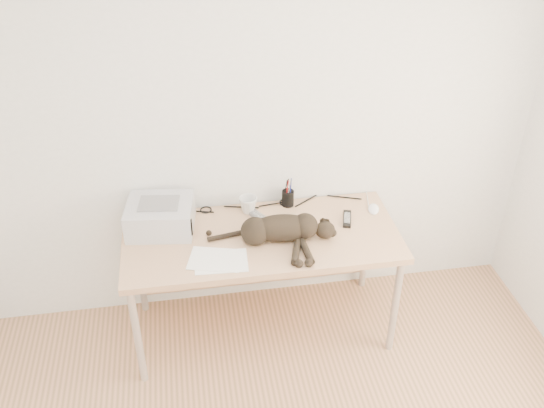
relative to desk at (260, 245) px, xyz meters
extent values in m
plane|color=white|center=(0.00, 0.27, 0.69)|extent=(3.50, 0.00, 3.50)
cube|color=tan|center=(0.00, -0.09, 0.11)|extent=(1.60, 0.70, 0.04)
cylinder|color=#B3B3B5|center=(-0.75, -0.39, -0.26)|extent=(0.04, 0.04, 0.70)
cylinder|color=#B3B3B5|center=(0.75, -0.39, -0.26)|extent=(0.04, 0.04, 0.70)
cylinder|color=#B3B3B5|center=(-0.75, 0.21, -0.26)|extent=(0.04, 0.04, 0.70)
cylinder|color=#B3B3B5|center=(0.75, 0.21, -0.26)|extent=(0.04, 0.04, 0.70)
cube|color=tan|center=(0.00, 0.24, -0.21)|extent=(1.48, 0.02, 0.60)
cube|color=silver|center=(-0.57, 0.08, 0.22)|extent=(0.42, 0.37, 0.17)
cube|color=black|center=(-0.57, 0.08, 0.23)|extent=(0.32, 0.06, 0.10)
cube|color=slate|center=(-0.57, 0.08, 0.31)|extent=(0.25, 0.19, 0.01)
cube|color=white|center=(-0.25, -0.29, 0.14)|extent=(0.30, 0.22, 0.00)
cube|color=white|center=(-0.28, -0.27, 0.14)|extent=(0.33, 0.27, 0.00)
ellipsoid|color=black|center=(0.11, -0.14, 0.21)|extent=(0.39, 0.19, 0.16)
sphere|color=black|center=(-0.04, -0.14, 0.21)|extent=(0.16, 0.16, 0.16)
ellipsoid|color=black|center=(0.36, -0.17, 0.19)|extent=(0.12, 0.11, 0.10)
cone|color=black|center=(0.35, -0.12, 0.23)|extent=(0.04, 0.05, 0.05)
cone|color=black|center=(0.38, -0.12, 0.22)|extent=(0.04, 0.06, 0.05)
cylinder|color=black|center=(0.16, -0.29, 0.15)|extent=(0.06, 0.22, 0.04)
cylinder|color=black|center=(0.22, -0.29, 0.15)|extent=(0.06, 0.22, 0.04)
cylinder|color=black|center=(-0.19, -0.07, 0.15)|extent=(0.24, 0.05, 0.03)
imported|color=silver|center=(-0.04, 0.17, 0.19)|extent=(0.16, 0.16, 0.10)
cylinder|color=black|center=(0.21, 0.20, 0.18)|extent=(0.07, 0.07, 0.10)
cylinder|color=#990C0C|center=(0.20, 0.20, 0.25)|extent=(0.01, 0.01, 0.14)
cylinder|color=navy|center=(0.22, 0.21, 0.25)|extent=(0.01, 0.01, 0.14)
cylinder|color=black|center=(0.21, 0.19, 0.25)|extent=(0.01, 0.01, 0.14)
cube|color=slate|center=(0.00, 0.11, 0.14)|extent=(0.14, 0.19, 0.02)
cube|color=black|center=(0.53, -0.02, 0.14)|extent=(0.09, 0.17, 0.02)
ellipsoid|color=white|center=(0.72, 0.07, 0.15)|extent=(0.10, 0.13, 0.04)
camera|label=1|loc=(-0.40, -2.87, 2.23)|focal=40.00mm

